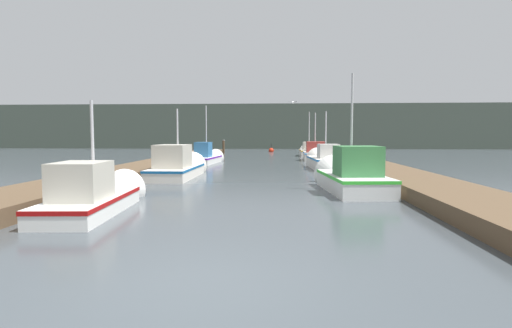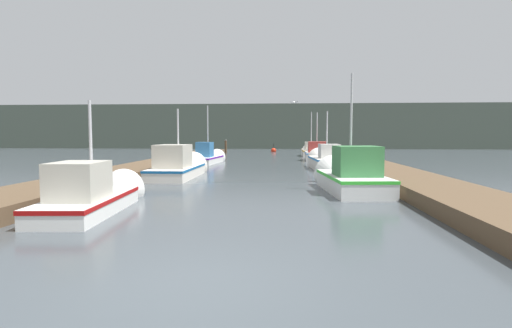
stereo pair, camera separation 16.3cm
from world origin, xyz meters
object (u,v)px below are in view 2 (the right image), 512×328
Objects in this scene: mooring_piling_1 at (226,147)px; fishing_boat_1 at (348,176)px; channel_buoy at (274,150)px; seagull_lead at (294,102)px; fishing_boat_6 at (311,151)px; fishing_boat_2 at (180,167)px; mooring_piling_0 at (179,159)px; fishing_boat_0 at (96,195)px; fishing_boat_5 at (317,154)px; fishing_boat_4 at (209,157)px; fishing_boat_3 at (326,161)px.

fishing_boat_1 is at bearing -72.50° from mooring_piling_1.
seagull_lead is (1.74, -22.06, 3.71)m from channel_buoy.
fishing_boat_2 is at bearing -111.14° from fishing_boat_6.
fishing_boat_6 is 3.95× the size of mooring_piling_0.
mooring_piling_0 is 1.17× the size of channel_buoy.
fishing_boat_2 reaches higher than fishing_boat_0.
mooring_piling_1 is 1.31× the size of channel_buoy.
fishing_boat_1 is 4.83× the size of channel_buoy.
fishing_boat_5 is (7.57, 12.85, -0.01)m from fishing_boat_2.
fishing_boat_4 is (-0.30, 9.07, -0.07)m from fishing_boat_2.
fishing_boat_4 is at bearing -86.66° from mooring_piling_1.
fishing_boat_4 is at bearing 91.99° from fishing_boat_2.
fishing_boat_4 is (-0.24, 17.53, 0.00)m from fishing_boat_0.
fishing_boat_2 is at bearing -98.14° from channel_buoy.
channel_buoy is at bearing 81.96° from fishing_boat_2.
fishing_boat_1 is 9.62× the size of seagull_lead.
fishing_boat_6 is 4.63× the size of channel_buoy.
channel_buoy is (-3.52, 30.78, -0.33)m from fishing_boat_1.
fishing_boat_6 reaches higher than seagull_lead.
seagull_lead is (6.67, -18.08, 3.16)m from mooring_piling_1.
fishing_boat_6 is 9.43m from mooring_piling_1.
fishing_boat_0 is 0.93× the size of fishing_boat_1.
fishing_boat_2 is 22.80m from mooring_piling_1.
fishing_boat_3 reaches higher than mooring_piling_1.
fishing_boat_2 is 1.25× the size of fishing_boat_5.
mooring_piling_0 is at bearing 90.14° from fishing_boat_0.
fishing_boat_0 is 0.94× the size of fishing_boat_4.
fishing_boat_0 is 15.77m from fishing_boat_3.
fishing_boat_5 is at bearing 83.81° from fishing_boat_1.
seagull_lead is (-1.93, -0.68, 3.43)m from fishing_boat_3.
fishing_boat_5 is (7.63, 21.32, 0.07)m from fishing_boat_0.
fishing_boat_3 reaches higher than fishing_boat_0.
fishing_boat_5 is at bearing 59.60° from fishing_boat_2.
channel_buoy is (-3.71, 7.75, -0.27)m from fishing_boat_6.
fishing_boat_1 is (7.41, 4.44, 0.09)m from fishing_boat_0.
fishing_boat_1 is at bearing 26.58° from fishing_boat_0.
fishing_boat_3 is 13.63m from fishing_boat_6.
fishing_boat_4 is 4.78× the size of channel_buoy.
fishing_boat_0 is at bearing -96.29° from channel_buoy.
fishing_boat_5 reaches higher than fishing_boat_3.
fishing_boat_1 reaches higher than fishing_boat_5.
fishing_boat_0 is 14.73m from seagull_lead.
fishing_boat_4 is 1.03× the size of fishing_boat_6.
seagull_lead is at bearing -69.75° from mooring_piling_1.
seagull_lead reaches higher than channel_buoy.
fishing_boat_6 is (0.03, 13.63, -0.00)m from fishing_boat_3.
fishing_boat_2 reaches higher than channel_buoy.
fishing_boat_4 is at bearing 151.10° from fishing_boat_3.
fishing_boat_4 is 3.65× the size of mooring_piling_1.
fishing_boat_4 is at bearing 82.77° from mooring_piling_0.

